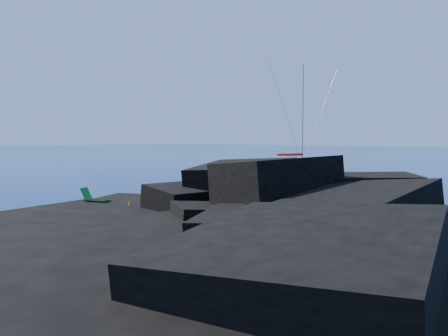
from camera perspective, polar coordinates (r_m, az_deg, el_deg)
The scene contains 9 objects.
ground at distance 28.36m, azimuth -21.75°, elevation -5.19°, with size 400.00×400.00×0.00m, color #04153F.
headland at distance 20.53m, azimuth 4.12°, elevation -8.35°, with size 24.00×24.00×3.60m, color black, non-canonical shape.
beach at distance 24.82m, azimuth -15.71°, elevation -6.33°, with size 8.50×6.00×0.70m, color black.
surf_foam at distance 27.22m, azimuth -7.26°, elevation -5.31°, with size 10.00×8.00×0.06m, color white, non-canonical shape.
sailboat at distance 56.12m, azimuth 9.74°, elevation -0.54°, with size 2.72×12.96×13.59m, color white, non-canonical shape.
deck_chair at distance 26.76m, azimuth -16.28°, elevation -3.58°, with size 1.70×0.74×1.17m, color #1A792A, non-canonical shape.
towel at distance 24.34m, azimuth -11.13°, elevation -5.56°, with size 1.96×0.93×0.05m, color white.
sunbather at distance 24.32m, azimuth -11.14°, elevation -5.26°, with size 1.58×0.39×0.21m, color tan, non-canonical shape.
marker_cone at distance 24.97m, azimuth -12.21°, elevation -4.78°, with size 0.35×0.35×0.53m, color orange.
Camera 1 is at (24.64, -13.34, 4.39)m, focal length 35.00 mm.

